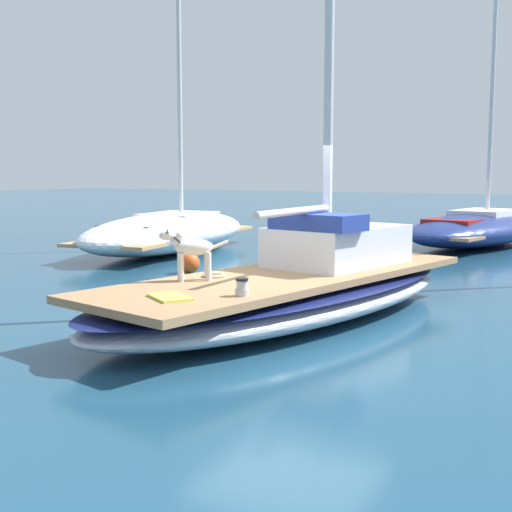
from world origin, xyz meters
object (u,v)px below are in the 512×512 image
object	(u,v)px
moored_boat_port_side	(169,231)
mooring_buoy	(189,263)
deck_winch	(242,288)
deck_towel	(170,297)
sailboat_main	(290,295)
moored_boat_far_astern	(477,228)
dog_white	(191,249)
coiled_rope	(214,275)

from	to	relation	value
moored_boat_port_side	mooring_buoy	bearing A→B (deg)	-47.05
deck_winch	mooring_buoy	bearing A→B (deg)	130.68
deck_towel	moored_boat_port_side	world-z (taller)	moored_boat_port_side
sailboat_main	moored_boat_port_side	xyz separation A→B (m)	(-6.49, 5.77, 0.22)
sailboat_main	moored_boat_far_astern	bearing A→B (deg)	88.57
moored_boat_far_astern	mooring_buoy	size ratio (longest dim) A/B	16.85
deck_winch	deck_towel	distance (m)	0.84
dog_white	deck_towel	size ratio (longest dim) A/B	1.30
moored_boat_port_side	dog_white	bearing A→B (deg)	-51.31
sailboat_main	dog_white	distance (m)	1.71
sailboat_main	deck_towel	distance (m)	2.52
dog_white	deck_towel	distance (m)	1.36
deck_winch	moored_boat_port_side	world-z (taller)	moored_boat_port_side
coiled_rope	mooring_buoy	bearing A→B (deg)	129.14
coiled_rope	deck_towel	distance (m)	1.68
deck_towel	mooring_buoy	size ratio (longest dim) A/B	1.27
deck_towel	moored_boat_port_side	bearing A→B (deg)	126.88
deck_towel	mooring_buoy	bearing A→B (deg)	123.12
deck_winch	moored_boat_far_astern	bearing A→B (deg)	90.22
moored_boat_port_side	deck_winch	bearing A→B (deg)	-48.45
dog_white	mooring_buoy	world-z (taller)	dog_white
moored_boat_port_side	mooring_buoy	world-z (taller)	moored_boat_port_side
moored_boat_port_side	deck_towel	bearing A→B (deg)	-53.12
sailboat_main	deck_winch	xyz separation A→B (m)	(0.34, -1.93, 0.42)
deck_winch	moored_boat_port_side	bearing A→B (deg)	131.55
dog_white	mooring_buoy	xyz separation A→B (m)	(-2.96, 4.16, -0.86)
moored_boat_port_side	mooring_buoy	size ratio (longest dim) A/B	17.11
deck_winch	mooring_buoy	xyz separation A→B (m)	(-4.12, 4.80, -0.54)
dog_white	coiled_rope	xyz separation A→B (m)	(0.08, 0.43, -0.40)
deck_towel	mooring_buoy	world-z (taller)	deck_towel
coiled_rope	moored_boat_port_side	distance (m)	8.76
deck_winch	moored_boat_port_side	size ratio (longest dim) A/B	0.03
sailboat_main	deck_towel	bearing A→B (deg)	-96.93
sailboat_main	coiled_rope	bearing A→B (deg)	-131.17
sailboat_main	deck_winch	bearing A→B (deg)	-80.11
coiled_rope	sailboat_main	bearing A→B (deg)	48.83
moored_boat_far_astern	mooring_buoy	bearing A→B (deg)	-115.41
deck_winch	moored_boat_port_side	distance (m)	10.29
deck_winch	moored_boat_far_astern	xyz separation A→B (m)	(-0.05, 13.37, -0.25)
coiled_rope	deck_towel	world-z (taller)	coiled_rope
sailboat_main	mooring_buoy	xyz separation A→B (m)	(-3.79, 2.87, -0.12)
coiled_rope	dog_white	bearing A→B (deg)	-100.22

